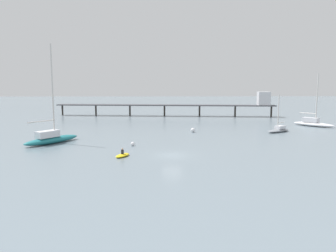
% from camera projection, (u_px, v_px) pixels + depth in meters
% --- Properties ---
extents(ground_plane, '(400.00, 400.00, 0.00)m').
position_uv_depth(ground_plane, '(172.00, 155.00, 43.15)').
color(ground_plane, slate).
extents(pier, '(63.03, 10.10, 7.08)m').
position_uv_depth(pier, '(199.00, 103.00, 94.01)').
color(pier, '#4C4C51').
rests_on(pier, ground_plane).
extents(sailboat_teal, '(7.54, 9.35, 15.52)m').
position_uv_depth(sailboat_teal, '(51.00, 137.00, 51.58)').
color(sailboat_teal, '#1E727A').
rests_on(sailboat_teal, ground_plane).
extents(sailboat_white, '(7.59, 8.28, 11.65)m').
position_uv_depth(sailboat_white, '(313.00, 123.00, 72.39)').
color(sailboat_white, white).
rests_on(sailboat_white, ground_plane).
extents(sailboat_gray, '(6.05, 5.12, 7.38)m').
position_uv_depth(sailboat_gray, '(279.00, 129.00, 63.83)').
color(sailboat_gray, gray).
rests_on(sailboat_gray, ground_plane).
extents(dinghy_yellow, '(2.22, 2.83, 1.14)m').
position_uv_depth(dinghy_yellow, '(122.00, 155.00, 42.28)').
color(dinghy_yellow, yellow).
rests_on(dinghy_yellow, ground_plane).
extents(mooring_buoy_inner, '(0.61, 0.61, 0.61)m').
position_uv_depth(mooring_buoy_inner, '(133.00, 144.00, 49.57)').
color(mooring_buoy_inner, silver).
rests_on(mooring_buoy_inner, ground_plane).
extents(mooring_buoy_outer, '(0.85, 0.85, 0.85)m').
position_uv_depth(mooring_buoy_outer, '(193.00, 130.00, 63.41)').
color(mooring_buoy_outer, silver).
rests_on(mooring_buoy_outer, ground_plane).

